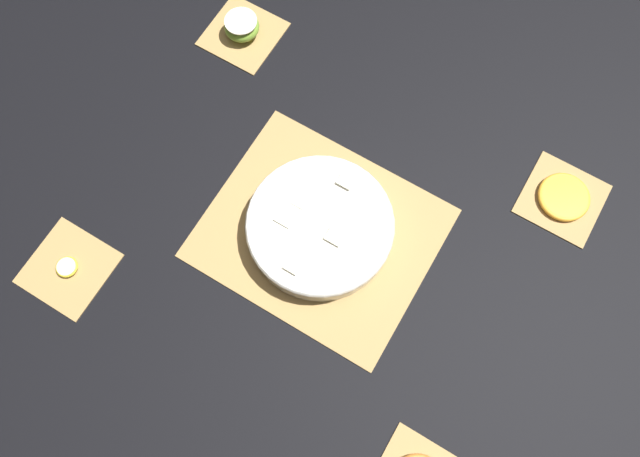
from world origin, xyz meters
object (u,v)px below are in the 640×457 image
apple_half (242,26)px  orange_slice_whole (564,197)px  fruit_salad_bowl (320,227)px  banana_coin_single (67,267)px

apple_half → orange_slice_whole: 0.70m
apple_half → orange_slice_whole: apple_half is taller
apple_half → orange_slice_whole: (-0.70, 0.00, -0.02)m
fruit_salad_bowl → banana_coin_single: size_ratio=6.72×
apple_half → fruit_salad_bowl: bearing=140.8°
fruit_salad_bowl → banana_coin_single: (0.35, 0.29, -0.03)m
apple_half → orange_slice_whole: size_ratio=0.74×
apple_half → banana_coin_single: 0.57m
apple_half → orange_slice_whole: bearing=180.0°
fruit_salad_bowl → orange_slice_whole: bearing=-140.8°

